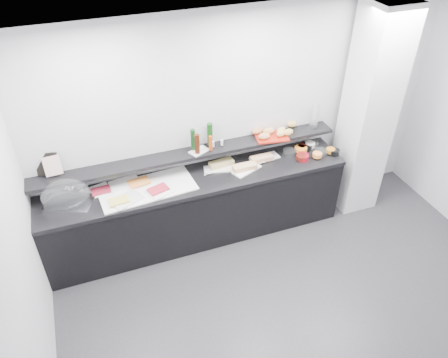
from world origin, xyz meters
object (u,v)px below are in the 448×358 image
object	(u,v)px
cloche_base	(70,203)
bread_tray	(271,137)
sandwich_plate_mid	(247,170)
framed_print	(47,164)
condiment_tray	(199,151)
carafe	(314,117)

from	to	relation	value
cloche_base	bread_tray	world-z (taller)	bread_tray
sandwich_plate_mid	framed_print	distance (m)	2.20
framed_print	condiment_tray	bearing A→B (deg)	13.20
cloche_base	carafe	xyz separation A→B (m)	(3.00, 0.18, 0.38)
cloche_base	sandwich_plate_mid	bearing A→B (deg)	22.46
sandwich_plate_mid	bread_tray	distance (m)	0.52
sandwich_plate_mid	condiment_tray	bearing A→B (deg)	135.62
condiment_tray	bread_tray	bearing A→B (deg)	-24.92
carafe	condiment_tray	bearing A→B (deg)	-178.49
condiment_tray	sandwich_plate_mid	bearing A→B (deg)	-46.95
framed_print	bread_tray	xyz separation A→B (m)	(2.55, -0.13, -0.12)
condiment_tray	framed_print	bearing A→B (deg)	150.97
bread_tray	carafe	size ratio (longest dim) A/B	1.29
sandwich_plate_mid	cloche_base	bearing A→B (deg)	155.92
sandwich_plate_mid	condiment_tray	world-z (taller)	condiment_tray
cloche_base	condiment_tray	distance (m)	1.52
framed_print	bread_tray	world-z (taller)	framed_print
carafe	sandwich_plate_mid	bearing A→B (deg)	-165.83
bread_tray	condiment_tray	bearing A→B (deg)	-170.83
condiment_tray	carafe	size ratio (longest dim) A/B	0.74
cloche_base	sandwich_plate_mid	size ratio (longest dim) A/B	1.36
condiment_tray	bread_tray	world-z (taller)	bread_tray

